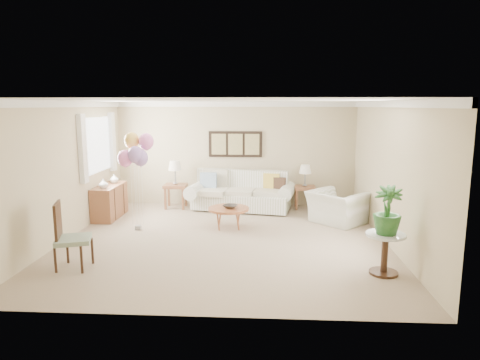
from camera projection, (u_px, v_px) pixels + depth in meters
The scene contains 18 objects.
ground_plane at pixel (225, 240), 8.11m from camera, with size 6.00×6.00×0.00m, color tan.
room_shell at pixel (219, 154), 7.92m from camera, with size 6.04×6.04×2.60m.
wall_art_triptych at pixel (235, 144), 10.75m from camera, with size 1.35×0.06×0.65m.
sofa at pixel (242, 194), 10.43m from camera, with size 2.70×1.35×0.94m.
end_table_left at pixel (176, 188), 10.56m from camera, with size 0.54×0.50×0.59m.
end_table_right at pixel (305, 190), 10.51m from camera, with size 0.51×0.46×0.56m.
lamp_left at pixel (175, 166), 10.46m from camera, with size 0.33×0.33×0.59m.
lamp_right at pixel (305, 170), 10.42m from camera, with size 0.30×0.30×0.53m.
coffee_table at pixel (229, 209), 8.84m from camera, with size 0.85×0.85×0.43m.
decor_bowl at pixel (230, 206), 8.79m from camera, with size 0.28×0.28×0.07m, color #2F2923.
armchair at pixel (337, 207), 9.21m from camera, with size 1.07×0.93×0.69m, color white.
side_table at pixel (385, 244), 6.38m from camera, with size 0.58×0.58×0.63m.
potted_plant at pixel (387, 210), 6.27m from camera, with size 0.41×0.41×0.72m, color #1B551D.
accent_chair at pixel (68, 234), 6.62m from camera, with size 0.64×0.64×1.05m.
credenza at pixel (110, 201), 9.67m from camera, with size 0.46×1.20×0.74m.
vase_white at pixel (103, 184), 9.22m from camera, with size 0.20×0.20×0.21m, color silver.
vase_sage at pixel (114, 179), 9.89m from camera, with size 0.19×0.19×0.20m, color silver.
balloon_cluster at pixel (136, 151), 8.48m from camera, with size 0.68×0.54×1.99m.
Camera 1 is at (0.73, -7.76, 2.51)m, focal length 32.00 mm.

